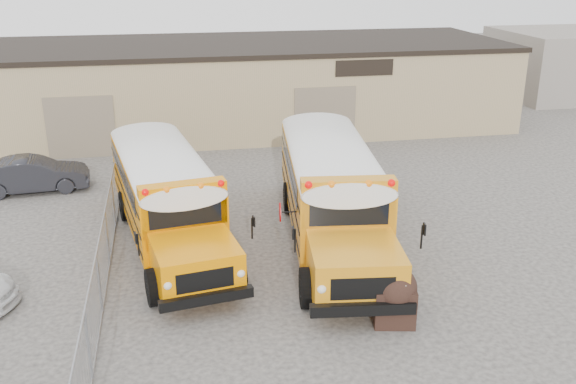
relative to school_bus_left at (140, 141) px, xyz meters
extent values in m
plane|color=#3A3836|center=(5.14, -11.02, -1.79)|extent=(120.00, 120.00, 0.00)
cube|color=tan|center=(5.14, 8.98, 0.46)|extent=(30.00, 10.00, 4.50)
cube|color=black|center=(5.14, 8.98, 2.76)|extent=(30.20, 10.20, 0.25)
cube|color=black|center=(11.14, 3.96, 2.11)|extent=(3.00, 0.08, 0.80)
cube|color=#706050|center=(-2.86, 3.96, -0.29)|extent=(3.20, 0.08, 3.00)
cube|color=#706050|center=(9.14, 3.96, -0.29)|extent=(3.20, 0.08, 3.00)
cylinder|color=gray|center=(-0.86, -14.02, -0.89)|extent=(0.07, 0.07, 1.80)
cylinder|color=gray|center=(-0.86, -11.02, -0.89)|extent=(0.07, 0.07, 1.80)
cylinder|color=gray|center=(-0.86, -8.02, -0.89)|extent=(0.07, 0.07, 1.80)
cylinder|color=gray|center=(-0.86, -5.02, -0.89)|extent=(0.07, 0.07, 1.80)
cylinder|color=gray|center=(-0.86, -2.02, -0.89)|extent=(0.07, 0.07, 1.80)
cylinder|color=gray|center=(-0.86, 0.98, -0.89)|extent=(0.07, 0.07, 1.80)
cylinder|color=gray|center=(-0.86, -8.02, -0.01)|extent=(0.05, 18.00, 0.05)
cylinder|color=gray|center=(-0.86, -8.02, -1.74)|extent=(0.05, 18.00, 0.05)
cube|color=gray|center=(-0.86, -8.02, -0.89)|extent=(0.02, 18.00, 1.70)
cube|color=gray|center=(29.14, 12.98, 0.41)|extent=(10.00, 8.00, 4.40)
cube|color=orange|center=(-0.07, 0.45, -0.18)|extent=(3.85, 8.24, 2.14)
cube|color=orange|center=(0.75, -4.59, -0.65)|extent=(2.63, 2.63, 1.20)
cube|color=black|center=(0.56, -3.44, 0.42)|extent=(2.12, 0.41, 0.78)
cube|color=white|center=(-0.07, 0.45, 1.04)|extent=(3.86, 8.32, 0.42)
cube|color=orange|center=(0.52, -3.20, 1.08)|extent=(2.60, 0.93, 0.38)
sphere|color=#E50705|center=(-0.52, -3.62, 1.20)|extent=(0.21, 0.21, 0.21)
sphere|color=#E50705|center=(1.64, -3.26, 1.20)|extent=(0.21, 0.21, 0.21)
sphere|color=orange|center=(0.08, -3.52, 1.20)|extent=(0.21, 0.21, 0.21)
sphere|color=orange|center=(1.05, -3.36, 1.20)|extent=(0.21, 0.21, 0.21)
cube|color=black|center=(0.95, -5.80, -1.12)|extent=(2.56, 0.64, 0.29)
cube|color=black|center=(-0.72, 4.42, -1.12)|extent=(2.55, 0.62, 0.29)
cube|color=black|center=(-0.07, 0.45, -0.26)|extent=(3.87, 8.09, 0.06)
cube|color=black|center=(-0.12, 0.76, 0.42)|extent=(3.68, 7.01, 0.65)
cylinder|color=black|center=(-0.49, -4.68, -1.25)|extent=(0.46, 1.12, 1.08)
cylinder|color=black|center=(1.96, -4.28, -1.25)|extent=(0.46, 1.12, 1.08)
cylinder|color=black|center=(-1.55, 1.81, -1.25)|extent=(0.46, 1.12, 1.08)
cylinder|color=black|center=(0.90, 2.21, -1.25)|extent=(0.46, 1.12, 1.08)
cube|color=orange|center=(7.48, 0.08, -0.06)|extent=(3.79, 8.78, 2.29)
cube|color=orange|center=(6.82, -5.37, -0.57)|extent=(2.74, 2.74, 1.29)
cube|color=black|center=(6.97, -4.13, 0.58)|extent=(2.29, 0.34, 0.84)
cube|color=white|center=(7.48, 0.08, 1.25)|extent=(3.81, 8.87, 0.45)
cube|color=orange|center=(7.00, -3.87, 1.29)|extent=(2.79, 0.88, 0.40)
sphere|color=#E50705|center=(5.80, -3.99, 1.42)|extent=(0.22, 0.22, 0.22)
sphere|color=#E50705|center=(8.14, -4.27, 1.42)|extent=(0.22, 0.22, 0.22)
sphere|color=orange|center=(6.45, -4.06, 1.42)|extent=(0.22, 0.22, 0.22)
sphere|color=orange|center=(7.50, -4.19, 1.42)|extent=(0.22, 0.22, 0.22)
cube|color=black|center=(6.66, -6.68, -1.07)|extent=(2.75, 0.57, 0.31)
cube|color=black|center=(7.99, 4.37, -1.07)|extent=(2.75, 0.55, 0.31)
cube|color=black|center=(7.48, 0.08, -0.15)|extent=(3.82, 8.62, 0.07)
cube|color=black|center=(7.52, 0.41, 0.58)|extent=(3.67, 7.45, 0.69)
cylinder|color=black|center=(5.51, -5.09, -1.21)|extent=(0.45, 1.19, 1.16)
cylinder|color=black|center=(8.16, -5.41, -1.21)|extent=(0.45, 1.19, 1.16)
cylinder|color=black|center=(6.36, 1.92, -1.21)|extent=(0.45, 1.19, 1.16)
cylinder|color=black|center=(9.00, 1.61, -1.21)|extent=(0.45, 1.19, 1.16)
cylinder|color=#BF0505|center=(5.24, -2.59, 0.08)|extent=(0.11, 0.63, 0.63)
cube|color=black|center=(6.84, -12.97, -1.25)|extent=(1.25, 1.16, 1.08)
sphere|color=black|center=(6.84, -12.97, -0.77)|extent=(1.18, 1.18, 1.18)
imported|color=#222227|center=(-4.37, -0.55, -1.06)|extent=(4.55, 1.93, 1.46)
camera|label=1|loc=(1.26, -27.11, 7.49)|focal=40.00mm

